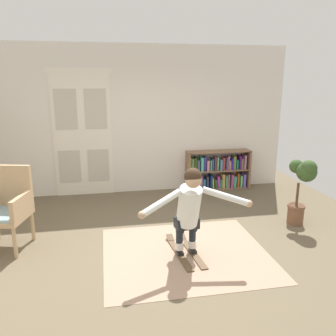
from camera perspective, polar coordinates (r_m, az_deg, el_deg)
The scene contains 9 objects.
ground_plane at distance 4.84m, azimuth -1.11°, elevation -13.03°, with size 7.20×7.20×0.00m, color brown.
back_wall at distance 6.92m, azimuth -4.77°, elevation 7.87°, with size 6.00×0.10×2.90m, color silver.
double_door at distance 6.87m, azimuth -14.00°, elevation 5.59°, with size 1.22×0.05×2.45m.
rug at distance 4.70m, azimuth 2.94°, elevation -13.91°, with size 2.15×1.89×0.01m, color tan.
bookshelf at distance 7.26m, azimuth 8.16°, elevation -0.64°, with size 1.34×0.30×0.81m.
wicker_chair at distance 5.16m, azimuth -25.36°, elevation -5.67°, with size 0.73×0.73×1.10m.
potted_plant at distance 5.71m, azimuth 21.35°, elevation -2.31°, with size 0.37×0.44×1.06m.
skis_pair at distance 4.71m, azimuth 2.81°, elevation -13.53°, with size 0.36×0.97×0.07m.
person_skier at distance 4.29m, azimuth 3.61°, elevation -6.22°, with size 1.41×0.63×1.15m.
Camera 1 is at (-0.70, -4.24, 2.23)m, focal length 36.81 mm.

